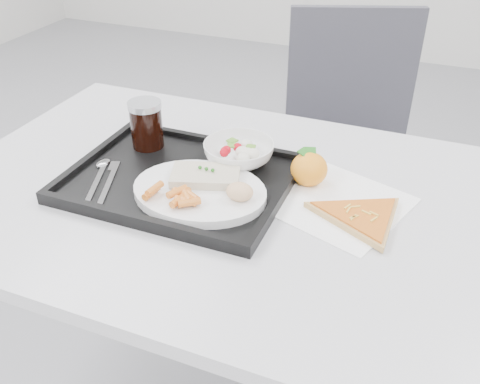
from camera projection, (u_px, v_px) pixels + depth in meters
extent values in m
cube|color=#B8B8BB|center=(228.00, 198.00, 1.10)|extent=(1.20, 0.80, 0.03)
cylinder|color=#47474C|center=(118.00, 205.00, 1.74)|extent=(0.04, 0.04, 0.72)
cylinder|color=#47474C|center=(469.00, 292.00, 1.40)|extent=(0.04, 0.04, 0.72)
cube|color=#383740|center=(330.00, 170.00, 1.75)|extent=(0.54, 0.54, 0.04)
cube|color=#383740|center=(351.00, 78.00, 1.76)|extent=(0.40, 0.17, 0.46)
cylinder|color=#47474C|center=(258.00, 245.00, 1.80)|extent=(0.03, 0.03, 0.43)
cylinder|color=#47474C|center=(365.00, 272.00, 1.68)|extent=(0.03, 0.03, 0.43)
cylinder|color=#47474C|center=(290.00, 191.00, 2.08)|extent=(0.03, 0.03, 0.43)
cylinder|color=#47474C|center=(384.00, 211.00, 1.96)|extent=(0.03, 0.03, 0.43)
cube|color=black|center=(180.00, 180.00, 1.12)|extent=(0.45, 0.35, 0.01)
cube|color=black|center=(213.00, 140.00, 1.24)|extent=(0.45, 0.02, 0.01)
cube|color=black|center=(138.00, 218.00, 0.98)|extent=(0.45, 0.02, 0.01)
cube|color=black|center=(279.00, 196.00, 1.04)|extent=(0.02, 0.32, 0.01)
cube|color=black|center=(92.00, 156.00, 1.18)|extent=(0.02, 0.32, 0.01)
cylinder|color=white|center=(200.00, 192.00, 1.05)|extent=(0.27, 0.27, 0.02)
cube|color=beige|center=(205.00, 176.00, 1.07)|extent=(0.15, 0.12, 0.02)
sphere|color=#236B1C|center=(200.00, 167.00, 1.07)|extent=(0.01, 0.01, 0.01)
sphere|color=#236B1C|center=(206.00, 169.00, 1.06)|extent=(0.01, 0.01, 0.01)
sphere|color=#236B1C|center=(213.00, 170.00, 1.06)|extent=(0.01, 0.01, 0.01)
ellipsoid|color=tan|center=(240.00, 192.00, 1.01)|extent=(0.06, 0.05, 0.03)
imported|color=white|center=(239.00, 153.00, 1.15)|extent=(0.15, 0.15, 0.05)
cylinder|color=black|center=(147.00, 126.00, 1.20)|extent=(0.07, 0.07, 0.10)
cylinder|color=#A5A8AD|center=(144.00, 105.00, 1.18)|extent=(0.08, 0.08, 0.01)
cube|color=silver|center=(96.00, 183.00, 1.09)|extent=(0.06, 0.14, 0.00)
ellipsoid|color=silver|center=(103.00, 163.00, 1.16)|extent=(0.04, 0.05, 0.01)
cube|color=silver|center=(108.00, 185.00, 1.08)|extent=(0.06, 0.14, 0.00)
cube|color=silver|center=(114.00, 166.00, 1.15)|extent=(0.03, 0.04, 0.00)
cube|color=white|center=(336.00, 202.00, 1.06)|extent=(0.31, 0.31, 0.00)
ellipsoid|color=#F2A418|center=(309.00, 169.00, 1.10)|extent=(0.09, 0.09, 0.07)
cube|color=#236B1C|center=(310.00, 156.00, 1.09)|extent=(0.04, 0.06, 0.02)
cube|color=#236B1C|center=(310.00, 156.00, 1.09)|extent=(0.06, 0.04, 0.02)
cylinder|color=tan|center=(361.00, 217.00, 1.00)|extent=(0.23, 0.23, 0.01)
cylinder|color=#A2411F|center=(362.00, 214.00, 1.00)|extent=(0.20, 0.20, 0.00)
cube|color=#EABC47|center=(355.00, 207.00, 1.01)|extent=(0.02, 0.01, 0.00)
cube|color=#EABC47|center=(366.00, 213.00, 1.00)|extent=(0.02, 0.01, 0.00)
cube|color=#EABC47|center=(348.00, 207.00, 1.01)|extent=(0.01, 0.02, 0.00)
cube|color=#EABC47|center=(374.00, 219.00, 0.98)|extent=(0.01, 0.02, 0.00)
cube|color=#EABC47|center=(353.00, 218.00, 0.98)|extent=(0.01, 0.02, 0.00)
cube|color=#EABC47|center=(374.00, 214.00, 0.99)|extent=(0.02, 0.01, 0.00)
cube|color=#EABC47|center=(354.00, 217.00, 0.99)|extent=(0.02, 0.02, 0.00)
cube|color=#EABC47|center=(348.00, 210.00, 1.00)|extent=(0.01, 0.02, 0.00)
cylinder|color=orange|center=(186.00, 195.00, 1.00)|extent=(0.04, 0.04, 0.01)
cylinder|color=orange|center=(186.00, 201.00, 0.99)|extent=(0.04, 0.01, 0.01)
cylinder|color=orange|center=(181.00, 195.00, 1.01)|extent=(0.04, 0.03, 0.01)
cylinder|color=orange|center=(179.00, 200.00, 0.99)|extent=(0.02, 0.04, 0.01)
cylinder|color=orange|center=(190.00, 195.00, 1.00)|extent=(0.04, 0.03, 0.01)
cylinder|color=orange|center=(177.00, 192.00, 1.00)|extent=(0.03, 0.04, 0.01)
cylinder|color=orange|center=(189.00, 196.00, 1.00)|extent=(0.03, 0.04, 0.01)
cylinder|color=orange|center=(189.00, 202.00, 0.98)|extent=(0.04, 0.04, 0.01)
cylinder|color=orange|center=(151.00, 192.00, 1.01)|extent=(0.02, 0.04, 0.01)
cylinder|color=orange|center=(155.00, 189.00, 1.01)|extent=(0.02, 0.04, 0.01)
sphere|color=#BB0916|center=(225.00, 151.00, 1.13)|extent=(0.02, 0.02, 0.02)
sphere|color=#BB0916|center=(238.00, 147.00, 1.15)|extent=(0.02, 0.02, 0.02)
sphere|color=#BB0916|center=(226.00, 150.00, 1.14)|extent=(0.02, 0.02, 0.02)
sphere|color=#BB0916|center=(224.00, 153.00, 1.13)|extent=(0.02, 0.02, 0.02)
ellipsoid|color=silver|center=(242.00, 152.00, 1.14)|extent=(0.03, 0.03, 0.02)
ellipsoid|color=silver|center=(247.00, 153.00, 1.13)|extent=(0.03, 0.03, 0.02)
ellipsoid|color=silver|center=(243.00, 159.00, 1.11)|extent=(0.03, 0.03, 0.02)
ellipsoid|color=silver|center=(253.00, 154.00, 1.13)|extent=(0.03, 0.03, 0.02)
ellipsoid|color=silver|center=(246.00, 145.00, 1.16)|extent=(0.03, 0.03, 0.02)
cube|color=#578D29|center=(251.00, 147.00, 1.14)|extent=(0.02, 0.02, 0.00)
cube|color=#578D29|center=(232.00, 145.00, 1.15)|extent=(0.03, 0.03, 0.00)
cube|color=#578D29|center=(232.00, 141.00, 1.17)|extent=(0.03, 0.03, 0.00)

